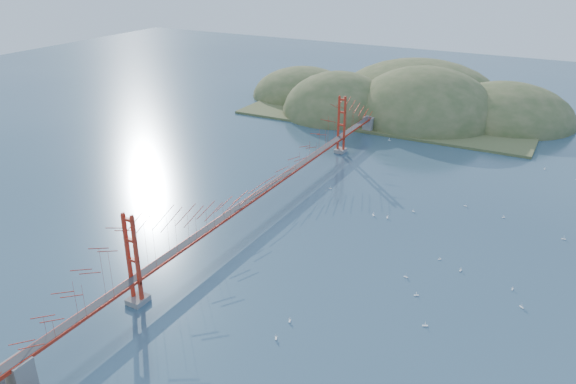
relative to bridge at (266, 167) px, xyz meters
The scene contains 21 objects.
ground 7.01m from the bridge, 90.00° to the right, with size 320.00×320.00×0.00m, color #314E62.
bridge is the anchor object (origin of this frame).
far_headlands 68.73m from the bridge, 88.14° to the left, with size 84.00×58.00×25.00m.
sailboat_14 33.20m from the bridge, ahead, with size 0.50×0.57×0.65m.
sailboat_7 32.98m from the bridge, 28.67° to the left, with size 0.53×0.45×0.61m.
sailboat_9 37.85m from the bridge, 22.22° to the left, with size 0.58×0.58×0.61m.
sailboat_5 39.82m from the bridge, ahead, with size 0.39×0.49×0.57m.
sailboat_0 20.52m from the bridge, 16.26° to the left, with size 0.63×0.63×0.71m.
sailboat_15 55.09m from the bridge, 46.11° to the left, with size 0.47×0.49×0.56m.
sailboat_6 31.24m from the bridge, 54.73° to the right, with size 0.60×0.61×0.69m.
sailboat_1 24.45m from the bridge, 23.87° to the left, with size 0.58×0.58×0.61m.
sailboat_11 41.94m from the bridge, 13.50° to the right, with size 0.66×0.66×0.70m.
sailboat_2 28.91m from the bridge, 20.37° to the right, with size 0.57×0.53×0.65m.
sailboat_16 18.49m from the bridge, 17.70° to the left, with size 0.68×0.68×0.72m.
sailboat_12 42.75m from the bridge, 81.32° to the left, with size 0.57×0.50×0.64m.
sailboat_10 34.06m from the bridge, 57.88° to the right, with size 0.65×0.65×0.71m.
sailboat_3 14.77m from the bridge, 62.69° to the left, with size 0.53×0.49×0.60m.
sailboat_8 45.12m from the bridge, 14.09° to the left, with size 0.57×0.48×0.66m.
sailboat_4 29.98m from the bridge, ahead, with size 0.53×0.53×0.56m.
sailboat_13 32.30m from the bridge, 24.61° to the right, with size 0.63×0.63×0.68m.
sailboat_extra_1 36.97m from the bridge, 30.57° to the right, with size 0.67×0.67×0.74m.
Camera 1 is at (42.15, -70.49, 38.90)m, focal length 35.00 mm.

